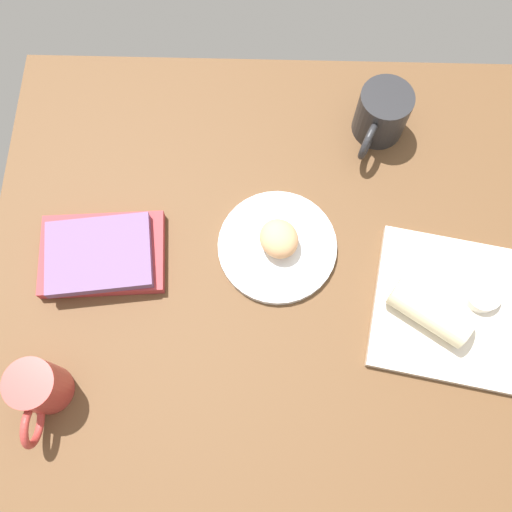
% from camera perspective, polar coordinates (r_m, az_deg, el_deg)
% --- Properties ---
extents(dining_table, '(1.10, 0.90, 0.04)m').
position_cam_1_polar(dining_table, '(1.00, 4.51, -2.27)').
color(dining_table, brown).
rests_on(dining_table, ground).
extents(round_plate, '(0.21, 0.21, 0.01)m').
position_cam_1_polar(round_plate, '(0.99, 2.17, 0.96)').
color(round_plate, white).
rests_on(round_plate, dining_table).
extents(scone_pastry, '(0.09, 0.09, 0.05)m').
position_cam_1_polar(scone_pastry, '(0.96, 2.34, 1.76)').
color(scone_pastry, tan).
rests_on(scone_pastry, round_plate).
extents(square_plate, '(0.29, 0.29, 0.02)m').
position_cam_1_polar(square_plate, '(1.01, 18.93, -4.98)').
color(square_plate, silver).
rests_on(square_plate, dining_table).
extents(sauce_cup, '(0.06, 0.06, 0.02)m').
position_cam_1_polar(sauce_cup, '(1.01, 22.00, -3.65)').
color(sauce_cup, silver).
rests_on(sauce_cup, square_plate).
extents(breakfast_wrap, '(0.14, 0.12, 0.06)m').
position_cam_1_polar(breakfast_wrap, '(0.96, 17.27, -5.32)').
color(breakfast_wrap, beige).
rests_on(breakfast_wrap, square_plate).
extents(book_stack, '(0.22, 0.17, 0.04)m').
position_cam_1_polar(book_stack, '(1.00, -15.42, 0.17)').
color(book_stack, '#A53338').
rests_on(book_stack, dining_table).
extents(coffee_mug, '(0.10, 0.14, 0.10)m').
position_cam_1_polar(coffee_mug, '(1.08, 12.60, 13.85)').
color(coffee_mug, '#262628').
rests_on(coffee_mug, dining_table).
extents(second_mug, '(0.08, 0.13, 0.10)m').
position_cam_1_polar(second_mug, '(0.95, -21.18, -12.56)').
color(second_mug, '#B23833').
rests_on(second_mug, dining_table).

